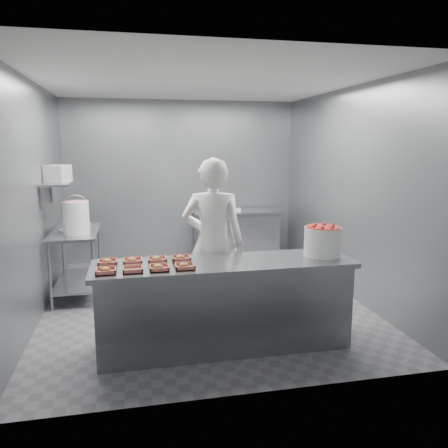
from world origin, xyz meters
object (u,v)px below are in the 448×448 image
at_px(tray_0, 106,270).
at_px(tray_2, 159,267).
at_px(tray_4, 107,262).
at_px(strawberry_tub, 323,240).
at_px(service_counter, 225,304).
at_px(tray_5, 132,261).
at_px(tray_1, 133,269).
at_px(prep_table, 76,253).
at_px(appliance, 58,173).
at_px(back_counter, 236,236).
at_px(tray_6, 157,259).
at_px(tray_3, 184,266).
at_px(tray_7, 181,258).
at_px(worker, 213,243).
at_px(glaze_bucket, 76,217).

relative_size(tray_0, tray_2, 1.00).
relative_size(tray_4, strawberry_tub, 0.49).
bearing_deg(service_counter, tray_5, 170.55).
height_order(tray_1, tray_2, tray_2).
bearing_deg(strawberry_tub, prep_table, 144.48).
bearing_deg(tray_0, appliance, 107.99).
distance_m(service_counter, tray_0, 1.24).
bearing_deg(back_counter, tray_0, -120.95).
relative_size(strawberry_tub, appliance, 1.30).
bearing_deg(tray_6, tray_4, 180.00).
bearing_deg(tray_0, tray_3, 0.00).
distance_m(tray_3, tray_6, 0.38).
relative_size(tray_0, tray_3, 1.00).
relative_size(tray_0, tray_7, 1.00).
bearing_deg(worker, tray_1, 55.77).
bearing_deg(tray_0, glaze_bucket, 103.68).
xyz_separation_m(service_counter, worker, (-0.00, 0.60, 0.50)).
distance_m(tray_0, tray_4, 0.30).
bearing_deg(service_counter, tray_7, 160.34).
xyz_separation_m(tray_2, tray_4, (-0.48, 0.30, 0.00)).
bearing_deg(tray_3, back_counter, 68.80).
bearing_deg(appliance, strawberry_tub, -14.07).
height_order(tray_3, tray_4, same).
relative_size(prep_table, worker, 0.63).
bearing_deg(appliance, worker, -16.82).
distance_m(tray_6, appliance, 2.27).
xyz_separation_m(tray_0, glaze_bucket, (-0.46, 1.91, 0.20)).
relative_size(service_counter, glaze_bucket, 5.09).
height_order(tray_0, tray_3, same).
bearing_deg(tray_2, tray_3, 0.00).
height_order(tray_0, glaze_bucket, glaze_bucket).
bearing_deg(tray_5, strawberry_tub, -3.75).
distance_m(tray_1, tray_3, 0.48).
xyz_separation_m(tray_1, tray_3, (0.48, -0.00, 0.00)).
bearing_deg(tray_3, tray_7, 90.00).
relative_size(tray_3, glaze_bucket, 0.37).
relative_size(worker, glaze_bucket, 3.74).
bearing_deg(tray_7, prep_table, 124.37).
distance_m(tray_5, tray_6, 0.24).
xyz_separation_m(tray_3, tray_6, (-0.24, 0.30, 0.00)).
relative_size(tray_1, strawberry_tub, 0.49).
bearing_deg(service_counter, prep_table, 130.24).
bearing_deg(tray_7, tray_3, -90.00).
distance_m(tray_3, strawberry_tub, 1.49).
bearing_deg(prep_table, tray_0, -76.30).
bearing_deg(tray_6, prep_table, 118.84).
height_order(service_counter, tray_4, tray_4).
bearing_deg(prep_table, tray_2, -64.72).
height_order(tray_0, worker, worker).
bearing_deg(strawberry_tub, tray_5, 176.25).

